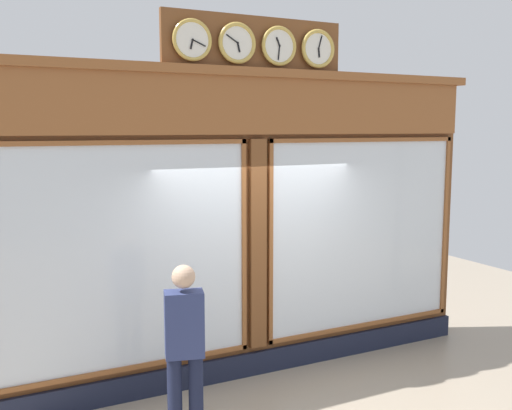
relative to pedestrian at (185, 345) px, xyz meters
name	(u,v)px	position (x,y,z in m)	size (l,w,h in m)	color
shop_facade	(251,221)	(-1.28, -1.17, 0.91)	(6.21, 0.42, 4.18)	brown
pedestrian	(185,345)	(0.00, 0.00, 0.00)	(0.41, 0.31, 1.69)	#191E38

